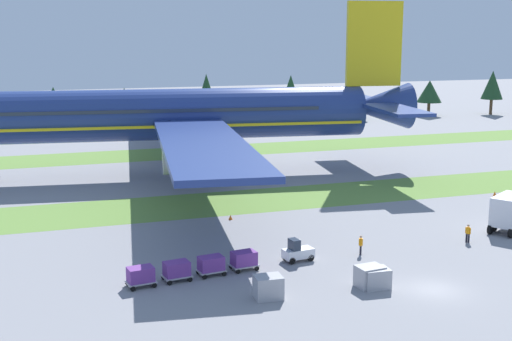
# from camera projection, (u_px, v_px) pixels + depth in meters

# --- Properties ---
(ground_plane) EXTENTS (400.00, 400.00, 0.00)m
(ground_plane) POSITION_uv_depth(u_px,v_px,m) (434.00, 290.00, 51.79)
(ground_plane) COLOR gray
(grass_strip_near) EXTENTS (320.00, 11.10, 0.01)m
(grass_strip_near) POSITION_uv_depth(u_px,v_px,m) (288.00, 198.00, 80.68)
(grass_strip_near) COLOR olive
(grass_strip_near) RESTS_ON ground
(grass_strip_far) EXTENTS (320.00, 11.10, 0.01)m
(grass_strip_far) POSITION_uv_depth(u_px,v_px,m) (214.00, 151.00, 112.52)
(grass_strip_far) COLOR olive
(grass_strip_far) RESTS_ON ground
(airliner) EXTENTS (65.91, 81.42, 23.37)m
(airliner) POSITION_uv_depth(u_px,v_px,m) (176.00, 114.00, 91.70)
(airliner) COLOR navy
(airliner) RESTS_ON ground
(baggage_tug) EXTENTS (2.75, 1.64, 1.97)m
(baggage_tug) POSITION_uv_depth(u_px,v_px,m) (297.00, 252.00, 58.19)
(baggage_tug) COLOR silver
(baggage_tug) RESTS_ON ground
(cargo_dolly_lead) EXTENTS (2.38, 1.78, 1.55)m
(cargo_dolly_lead) POSITION_uv_depth(u_px,v_px,m) (244.00, 259.00, 56.01)
(cargo_dolly_lead) COLOR #A3A3A8
(cargo_dolly_lead) RESTS_ON ground
(cargo_dolly_second) EXTENTS (2.38, 1.78, 1.55)m
(cargo_dolly_second) POSITION_uv_depth(u_px,v_px,m) (211.00, 264.00, 54.76)
(cargo_dolly_second) COLOR #A3A3A8
(cargo_dolly_second) RESTS_ON ground
(cargo_dolly_third) EXTENTS (2.38, 1.78, 1.55)m
(cargo_dolly_third) POSITION_uv_depth(u_px,v_px,m) (177.00, 270.00, 53.51)
(cargo_dolly_third) COLOR #A3A3A8
(cargo_dolly_third) RESTS_ON ground
(cargo_dolly_fourth) EXTENTS (2.38, 1.78, 1.55)m
(cargo_dolly_fourth) POSITION_uv_depth(u_px,v_px,m) (141.00, 275.00, 52.26)
(cargo_dolly_fourth) COLOR #A3A3A8
(cargo_dolly_fourth) RESTS_ON ground
(catering_truck) EXTENTS (7.11, 5.65, 3.58)m
(catering_truck) POSITION_uv_depth(u_px,v_px,m) (512.00, 210.00, 67.38)
(catering_truck) COLOR silver
(catering_truck) RESTS_ON ground
(ground_crew_marshaller) EXTENTS (0.36, 0.51, 1.74)m
(ground_crew_marshaller) POSITION_uv_depth(u_px,v_px,m) (361.00, 244.00, 59.82)
(ground_crew_marshaller) COLOR black
(ground_crew_marshaller) RESTS_ON ground
(ground_crew_loader) EXTENTS (0.36, 0.52, 1.74)m
(ground_crew_loader) POSITION_uv_depth(u_px,v_px,m) (468.00, 233.00, 63.32)
(ground_crew_loader) COLOR black
(ground_crew_loader) RESTS_ON ground
(uld_container_0) EXTENTS (2.08, 1.71, 1.70)m
(uld_container_0) POSITION_uv_depth(u_px,v_px,m) (268.00, 287.00, 49.99)
(uld_container_0) COLOR #A3A3A8
(uld_container_0) RESTS_ON ground
(uld_container_1) EXTENTS (2.09, 1.72, 1.54)m
(uld_container_1) POSITION_uv_depth(u_px,v_px,m) (376.00, 278.00, 52.07)
(uld_container_1) COLOR #A3A3A8
(uld_container_1) RESTS_ON ground
(uld_container_2) EXTENTS (2.17, 1.82, 1.65)m
(uld_container_2) POSITION_uv_depth(u_px,v_px,m) (370.00, 276.00, 52.25)
(uld_container_2) COLOR #A3A3A8
(uld_container_2) RESTS_ON ground
(taxiway_marker_0) EXTENTS (0.44, 0.44, 0.65)m
(taxiway_marker_0) POSITION_uv_depth(u_px,v_px,m) (495.00, 194.00, 81.29)
(taxiway_marker_0) COLOR orange
(taxiway_marker_0) RESTS_ON ground
(taxiway_marker_1) EXTENTS (0.44, 0.44, 0.48)m
(taxiway_marker_1) POSITION_uv_depth(u_px,v_px,m) (231.00, 217.00, 71.21)
(taxiway_marker_1) COLOR orange
(taxiway_marker_1) RESTS_ON ground
(distant_tree_line) EXTENTS (190.48, 10.63, 12.28)m
(distant_tree_line) POSITION_uv_depth(u_px,v_px,m) (170.00, 95.00, 140.13)
(distant_tree_line) COLOR #4C3823
(distant_tree_line) RESTS_ON ground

